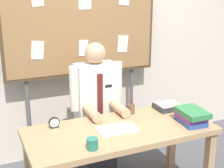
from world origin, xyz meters
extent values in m
cube|color=beige|center=(0.00, 1.16, 1.35)|extent=(6.40, 0.08, 2.70)
cube|color=tan|center=(0.00, 0.00, 0.72)|extent=(1.62, 0.71, 0.05)
cube|color=tan|center=(0.75, -0.30, 0.35)|extent=(0.07, 0.07, 0.70)
cube|color=tan|center=(0.75, 0.30, 0.35)|extent=(0.07, 0.07, 0.70)
cube|color=#2D2D33|center=(0.00, 0.57, 0.22)|extent=(0.34, 0.30, 0.44)
cube|color=silver|center=(0.00, 0.57, 0.82)|extent=(0.40, 0.22, 0.75)
sphere|color=tan|center=(0.00, 0.57, 1.30)|extent=(0.20, 0.20, 0.20)
cylinder|color=silver|center=(-0.23, 0.55, 0.97)|extent=(0.09, 0.09, 0.44)
cylinder|color=silver|center=(0.23, 0.55, 0.97)|extent=(0.09, 0.09, 0.44)
cylinder|color=tan|center=(-0.14, 0.31, 0.80)|extent=(0.09, 0.30, 0.09)
cylinder|color=tan|center=(0.14, 0.31, 0.80)|extent=(0.09, 0.30, 0.09)
cube|color=#591919|center=(0.00, 0.46, 0.87)|extent=(0.06, 0.01, 0.49)
cube|color=black|center=(0.09, 0.46, 0.99)|extent=(0.07, 0.01, 0.02)
cube|color=#4C3823|center=(0.00, 0.96, 1.55)|extent=(1.67, 0.05, 1.12)
cube|color=olive|center=(0.00, 0.95, 1.55)|extent=(1.61, 0.04, 1.06)
cylinder|color=#59595E|center=(-0.61, 0.99, 0.51)|extent=(0.04, 0.04, 1.02)
cylinder|color=#59595E|center=(0.61, 0.99, 0.51)|extent=(0.04, 0.04, 1.02)
cube|color=silver|center=(-0.49, 0.92, 1.30)|extent=(0.14, 0.00, 0.20)
cube|color=silver|center=(0.03, 0.92, 1.77)|extent=(0.14, 0.00, 0.17)
cube|color=white|center=(0.00, 0.92, 1.29)|extent=(0.11, 0.00, 0.17)
cube|color=#F4EFCC|center=(0.46, 0.92, 1.30)|extent=(0.13, 0.00, 0.20)
cube|color=#2D4C99|center=(0.62, -0.16, 0.77)|extent=(0.22, 0.28, 0.04)
cube|color=#72337F|center=(0.62, -0.16, 0.81)|extent=(0.20, 0.25, 0.04)
cube|color=#337F47|center=(0.63, -0.16, 0.85)|extent=(0.22, 0.30, 0.05)
cube|color=silver|center=(-0.04, -0.02, 0.76)|extent=(0.35, 0.22, 0.01)
cylinder|color=black|center=(-0.51, 0.24, 0.80)|extent=(0.10, 0.02, 0.10)
cylinder|color=white|center=(-0.51, 0.23, 0.80)|extent=(0.08, 0.00, 0.08)
cube|color=black|center=(-0.51, 0.24, 0.76)|extent=(0.07, 0.04, 0.01)
cylinder|color=#267266|center=(-0.35, -0.25, 0.79)|extent=(0.09, 0.09, 0.09)
cylinder|color=brown|center=(0.24, 0.26, 0.80)|extent=(0.07, 0.07, 0.09)
cylinder|color=#263399|center=(0.24, 0.25, 0.84)|extent=(0.01, 0.01, 0.15)
cylinder|color=maroon|center=(0.23, 0.25, 0.84)|extent=(0.01, 0.01, 0.15)
cylinder|color=gold|center=(0.25, 0.27, 0.84)|extent=(0.01, 0.01, 0.15)
cube|color=#333338|center=(0.63, 0.22, 0.77)|extent=(0.26, 0.20, 0.05)
cube|color=#F4EFCC|center=(0.63, 0.22, 0.80)|extent=(0.22, 0.17, 0.01)
camera|label=1|loc=(-1.10, -2.32, 1.94)|focal=52.29mm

